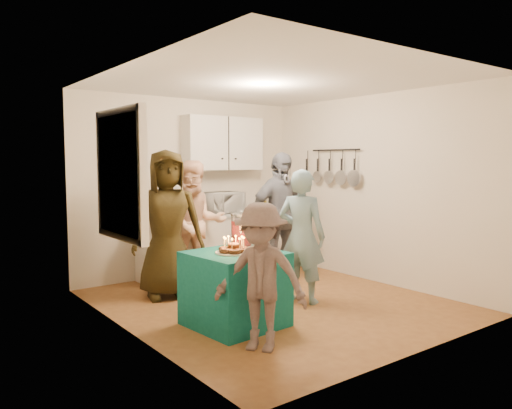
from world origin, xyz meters
TOP-DOWN VIEW (x-y plane):
  - floor at (0.00, 0.00)m, footprint 4.00×4.00m
  - ceiling at (0.00, 0.00)m, footprint 4.00×4.00m
  - back_wall at (0.00, 2.00)m, footprint 3.60×3.60m
  - left_wall at (-1.80, 0.00)m, footprint 4.00×4.00m
  - right_wall at (1.80, 0.00)m, footprint 4.00×4.00m
  - window_night at (-1.77, 0.30)m, footprint 0.04×1.00m
  - counter at (0.20, 1.70)m, footprint 2.20×0.58m
  - countertop at (0.20, 1.70)m, footprint 2.24×0.62m
  - upper_cabinet at (0.50, 1.85)m, footprint 1.30×0.30m
  - pot_rack at (1.72, 0.70)m, footprint 0.12×1.00m
  - microwave at (0.40, 1.70)m, footprint 0.57×0.39m
  - party_table at (-0.84, -0.42)m, footprint 0.92×0.92m
  - donut_cake at (-0.88, -0.45)m, footprint 0.38×0.38m
  - punch_jar at (-0.59, -0.18)m, footprint 0.22×0.22m
  - man_birthday at (0.27, -0.19)m, footprint 0.60×0.69m
  - woman_back_left at (-0.90, 0.97)m, footprint 1.02×0.82m
  - woman_back_center at (-0.34, 1.23)m, footprint 0.99×0.88m
  - woman_back_right at (0.77, 0.81)m, footprint 1.07×0.46m
  - child_near_left at (-1.04, -1.10)m, footprint 0.89×0.98m

SIDE VIEW (x-z plane):
  - floor at x=0.00m, z-range 0.00..0.00m
  - party_table at x=-0.84m, z-range 0.00..0.76m
  - counter at x=0.20m, z-range 0.00..0.86m
  - child_near_left at x=-1.04m, z-range 0.00..1.32m
  - man_birthday at x=0.27m, z-range 0.00..1.59m
  - woman_back_center at x=-0.34m, z-range 0.00..1.69m
  - donut_cake at x=-0.88m, z-range 0.76..0.94m
  - countertop at x=0.20m, z-range 0.86..0.91m
  - woman_back_right at x=0.77m, z-range 0.00..1.81m
  - woman_back_left at x=-0.90m, z-range 0.00..1.83m
  - punch_jar at x=-0.59m, z-range 0.76..1.10m
  - microwave at x=0.40m, z-range 0.91..1.22m
  - back_wall at x=0.00m, z-range 1.30..1.30m
  - left_wall at x=-1.80m, z-range 1.30..1.30m
  - right_wall at x=1.80m, z-range 1.30..1.30m
  - window_night at x=-1.77m, z-range 0.95..2.15m
  - pot_rack at x=1.72m, z-range 1.30..1.90m
  - upper_cabinet at x=0.50m, z-range 1.55..2.35m
  - ceiling at x=0.00m, z-range 2.60..2.60m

